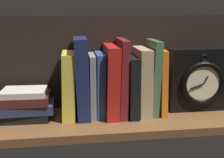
{
  "coord_description": "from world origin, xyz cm",
  "views": [
    {
      "loc": [
        -13.51,
        -85.47,
        33.52
      ],
      "look_at": [
        -1.22,
        3.31,
        12.05
      ],
      "focal_mm": 45.16,
      "sensor_mm": 36.0,
      "label": 1
    }
  ],
  "objects": [
    {
      "name": "book_yellow_seinlanguage",
      "position": [
        -15.35,
        3.31,
        10.5
      ],
      "size": [
        4.51,
        13.55,
        21.09
      ],
      "primitive_type": "cube",
      "rotation": [
        0.0,
        0.03,
        0.0
      ],
      "color": "gold",
      "rests_on": "ground_plane"
    },
    {
      "name": "book_gray_chess",
      "position": [
        -7.79,
        3.31,
        10.14
      ],
      "size": [
        1.94,
        12.34,
        20.28
      ],
      "primitive_type": "cube",
      "rotation": [
        0.0,
        0.0,
        0.0
      ],
      "color": "gray",
      "rests_on": "ground_plane"
    },
    {
      "name": "book_red_requiem",
      "position": [
        -1.64,
        3.31,
        11.51
      ],
      "size": [
        4.48,
        16.18,
        23.1
      ],
      "primitive_type": "cube",
      "rotation": [
        0.0,
        0.02,
        0.0
      ],
      "color": "red",
      "rests_on": "ground_plane"
    },
    {
      "name": "book_blue_modern",
      "position": [
        -5.24,
        3.31,
        10.32
      ],
      "size": [
        2.93,
        12.38,
        20.68
      ],
      "primitive_type": "cube",
      "rotation": [
        0.0,
        0.01,
        0.0
      ],
      "color": "#2D4C8E",
      "rests_on": "ground_plane"
    },
    {
      "name": "book_orange_pandolfini",
      "position": [
        14.85,
        3.31,
        10.85
      ],
      "size": [
        2.7,
        12.89,
        21.74
      ],
      "primitive_type": "cube",
      "rotation": [
        0.0,
        -0.03,
        0.0
      ],
      "color": "orange",
      "rests_on": "ground_plane"
    },
    {
      "name": "book_stack_side",
      "position": [
        -29.33,
        2.68,
        4.88
      ],
      "size": [
        18.06,
        12.44,
        9.93
      ],
      "color": "black",
      "rests_on": "ground_plane"
    },
    {
      "name": "ground_plane",
      "position": [
        0.0,
        0.0,
        -1.25
      ],
      "size": [
        88.01,
        25.2,
        2.5
      ],
      "primitive_type": "cube",
      "color": "brown"
    },
    {
      "name": "book_black_skeptic",
      "position": [
        5.03,
        3.31,
        9.8
      ],
      "size": [
        3.19,
        16.14,
        19.6
      ],
      "primitive_type": "cube",
      "rotation": [
        0.0,
        0.0,
        0.0
      ],
      "color": "black",
      "rests_on": "ground_plane"
    },
    {
      "name": "back_panel",
      "position": [
        0.0,
        12.0,
        16.14
      ],
      "size": [
        88.01,
        1.2,
        32.28
      ],
      "primitive_type": "cube",
      "color": "black",
      "rests_on": "ground_plane"
    },
    {
      "name": "framed_clock",
      "position": [
        29.09,
        2.92,
        10.63
      ],
      "size": [
        21.46,
        6.16,
        21.46
      ],
      "color": "black",
      "rests_on": "ground_plane"
    },
    {
      "name": "book_green_romantic",
      "position": [
        12.32,
        3.31,
        12.26
      ],
      "size": [
        3.2,
        12.93,
        24.58
      ],
      "primitive_type": "cube",
      "rotation": [
        0.0,
        0.03,
        0.0
      ],
      "color": "#476B44",
      "rests_on": "ground_plane"
    },
    {
      "name": "book_maroon_dawkins",
      "position": [
        1.89,
        3.31,
        12.49
      ],
      "size": [
        3.26,
        15.18,
        25.05
      ],
      "primitive_type": "cube",
      "rotation": [
        0.0,
        0.03,
        0.0
      ],
      "color": "maroon",
      "rests_on": "ground_plane"
    },
    {
      "name": "book_tan_shortstories",
      "position": [
        8.85,
        3.31,
        11.01
      ],
      "size": [
        4.16,
        14.17,
        22.07
      ],
      "primitive_type": "cube",
      "rotation": [
        0.0,
        -0.01,
        0.0
      ],
      "color": "tan",
      "rests_on": "ground_plane"
    },
    {
      "name": "book_navy_bierce",
      "position": [
        -11.04,
        3.31,
        12.8
      ],
      "size": [
        4.7,
        14.58,
        25.7
      ],
      "primitive_type": "cube",
      "rotation": [
        0.0,
        -0.02,
        0.0
      ],
      "color": "#192147",
      "rests_on": "ground_plane"
    }
  ]
}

